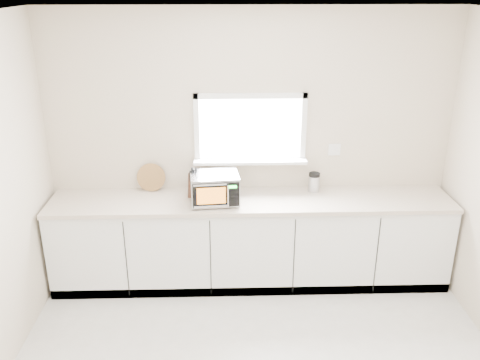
{
  "coord_description": "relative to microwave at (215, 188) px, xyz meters",
  "views": [
    {
      "loc": [
        -0.25,
        -2.83,
        2.92
      ],
      "look_at": [
        -0.11,
        1.55,
        1.18
      ],
      "focal_mm": 38.0,
      "sensor_mm": 36.0,
      "label": 1
    }
  ],
  "objects": [
    {
      "name": "cabinets",
      "position": [
        0.35,
        0.08,
        -0.63
      ],
      "size": [
        3.92,
        0.6,
        0.88
      ],
      "primitive_type": "cube",
      "color": "white",
      "rests_on": "ground"
    },
    {
      "name": "back_wall",
      "position": [
        0.35,
        0.38,
        0.29
      ],
      "size": [
        4.0,
        0.17,
        2.7
      ],
      "color": "beige",
      "rests_on": "ground"
    },
    {
      "name": "coffee_grinder",
      "position": [
        0.99,
        0.25,
        -0.05
      ],
      "size": [
        0.13,
        0.13,
        0.2
      ],
      "rotation": [
        0.0,
        0.0,
        0.15
      ],
      "color": "#AEB1B6",
      "rests_on": "countertop"
    },
    {
      "name": "countertop",
      "position": [
        0.35,
        0.07,
        -0.17
      ],
      "size": [
        3.92,
        0.64,
        0.04
      ],
      "primitive_type": "cube",
      "color": "beige",
      "rests_on": "cabinets"
    },
    {
      "name": "knife_block",
      "position": [
        -0.19,
        0.12,
        -0.01
      ],
      "size": [
        0.14,
        0.24,
        0.33
      ],
      "rotation": [
        0.0,
        0.0,
        -0.14
      ],
      "color": "#432218",
      "rests_on": "countertop"
    },
    {
      "name": "microwave",
      "position": [
        0.0,
        0.0,
        0.0
      ],
      "size": [
        0.48,
        0.39,
        0.29
      ],
      "rotation": [
        0.0,
        0.0,
        0.09
      ],
      "color": "black",
      "rests_on": "countertop"
    },
    {
      "name": "cutting_board",
      "position": [
        -0.64,
        0.32,
        -0.01
      ],
      "size": [
        0.28,
        0.07,
        0.28
      ],
      "primitive_type": "cylinder",
      "rotation": [
        1.4,
        0.0,
        0.0
      ],
      "color": "olive",
      "rests_on": "countertop"
    }
  ]
}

